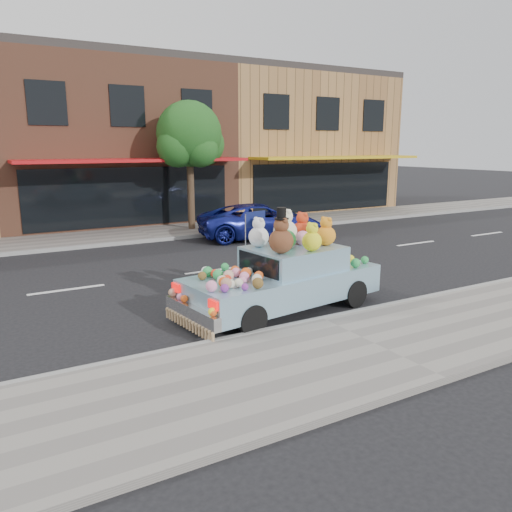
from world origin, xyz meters
TOP-DOWN VIEW (x-y plane):
  - ground at (0.00, 0.00)m, footprint 120.00×120.00m
  - near_sidewalk at (0.00, -6.50)m, footprint 60.00×3.00m
  - far_sidewalk at (0.00, 6.50)m, footprint 60.00×3.00m
  - near_kerb at (0.00, -5.00)m, footprint 60.00×0.12m
  - far_kerb at (0.00, 5.00)m, footprint 60.00×0.12m
  - storefront_mid at (0.00, 11.97)m, footprint 10.00×9.80m
  - storefront_right at (10.00, 11.97)m, footprint 10.00×9.80m
  - street_tree at (2.03, 6.55)m, footprint 3.00×2.70m
  - car_blue at (3.68, 3.74)m, footprint 5.08×3.13m
  - art_car at (-0.20, -3.89)m, footprint 4.67×2.31m

SIDE VIEW (x-z plane):
  - ground at x=0.00m, z-range 0.00..0.00m
  - near_sidewalk at x=0.00m, z-range 0.00..0.12m
  - far_sidewalk at x=0.00m, z-range 0.00..0.12m
  - near_kerb at x=0.00m, z-range 0.00..0.13m
  - far_kerb at x=0.00m, z-range 0.00..0.13m
  - car_blue at x=3.68m, z-range 0.00..1.31m
  - art_car at x=-0.20m, z-range -0.35..1.92m
  - storefront_mid at x=0.00m, z-range -0.01..7.29m
  - storefront_right at x=10.00m, z-range -0.01..7.29m
  - street_tree at x=2.03m, z-range 1.08..6.30m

